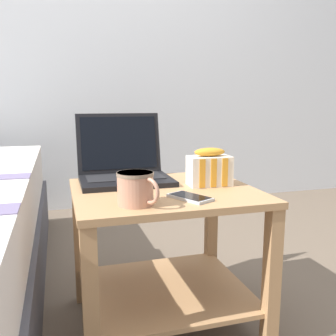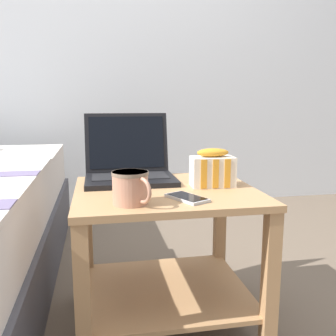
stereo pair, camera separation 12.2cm
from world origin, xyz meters
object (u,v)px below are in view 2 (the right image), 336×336
snack_bag (212,169)px  cell_phone (187,198)px  mug_front_left (131,186)px  laptop (129,167)px

snack_bag → cell_phone: bearing=-129.2°
snack_bag → cell_phone: (-0.13, -0.16, -0.05)m
mug_front_left → snack_bag: (0.30, 0.18, 0.01)m
mug_front_left → cell_phone: bearing=6.8°
snack_bag → laptop: bearing=149.1°
laptop → mug_front_left: bearing=-94.1°
snack_bag → cell_phone: size_ratio=0.99×
laptop → snack_bag: 0.32m
laptop → snack_bag: laptop is taller
mug_front_left → snack_bag: size_ratio=0.90×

